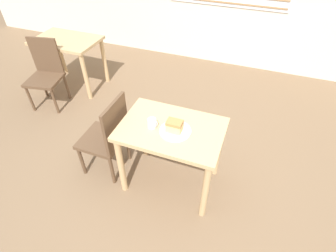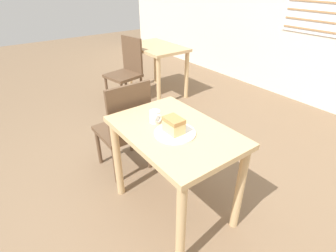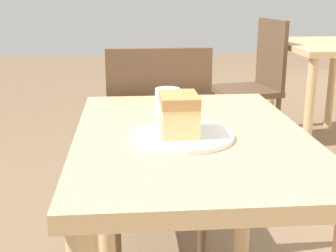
# 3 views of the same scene
# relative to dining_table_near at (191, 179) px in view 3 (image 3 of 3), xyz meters

# --- Properties ---
(dining_table_near) EXTENTS (0.91, 0.62, 0.74)m
(dining_table_near) POSITION_rel_dining_table_near_xyz_m (0.00, 0.00, 0.00)
(dining_table_near) COLOR tan
(dining_table_near) RESTS_ON ground_plane
(dining_table_far) EXTENTS (0.91, 0.60, 0.74)m
(dining_table_far) POSITION_rel_dining_table_near_xyz_m (-2.03, 1.24, -0.00)
(dining_table_far) COLOR tan
(dining_table_far) RESTS_ON ground_plane
(chair_near_window) EXTENTS (0.42, 0.42, 0.90)m
(chair_near_window) POSITION_rel_dining_table_near_xyz_m (-0.65, -0.05, -0.13)
(chair_near_window) COLOR brown
(chair_near_window) RESTS_ON ground_plane
(chair_far_corner) EXTENTS (0.49, 0.49, 0.90)m
(chair_far_corner) POSITION_rel_dining_table_near_xyz_m (-2.07, 0.75, -0.13)
(chair_far_corner) COLOR brown
(chair_far_corner) RESTS_ON ground_plane
(plate) EXTENTS (0.27, 0.27, 0.01)m
(plate) POSITION_rel_dining_table_near_xyz_m (0.05, -0.03, 0.14)
(plate) COLOR white
(plate) RESTS_ON dining_table_near
(cake_slice) EXTENTS (0.13, 0.10, 0.10)m
(cake_slice) POSITION_rel_dining_table_near_xyz_m (0.04, -0.04, 0.20)
(cake_slice) COLOR #E0C67F
(cake_slice) RESTS_ON plate
(coffee_mug) EXTENTS (0.08, 0.07, 0.09)m
(coffee_mug) POSITION_rel_dining_table_near_xyz_m (-0.16, -0.05, 0.18)
(coffee_mug) COLOR white
(coffee_mug) RESTS_ON dining_table_near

